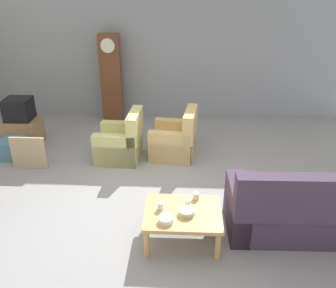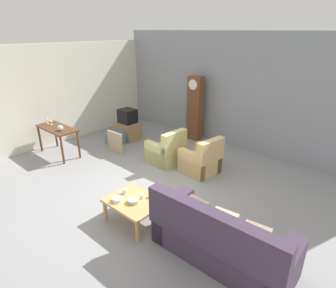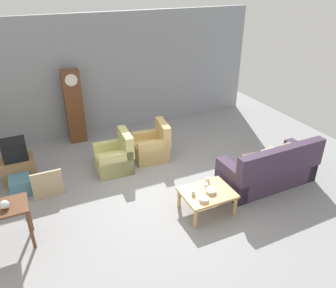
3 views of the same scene
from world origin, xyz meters
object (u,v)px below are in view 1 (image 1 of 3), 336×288
Objects in this scene: couch_floral at (311,211)px; armchair_olive_near at (121,143)px; bowl_white_stacked at (166,219)px; coffee_table_wood at (183,216)px; cup_blue_rimmed at (160,206)px; armchair_olive_far at (175,141)px; framed_picture_leaning at (29,153)px; cup_cream_tall at (196,196)px; tv_stand_cabinet at (23,132)px; tv_crt at (19,109)px; grandfather_clock at (111,79)px; bowl_shallow_green at (187,212)px; cup_white_porcelain at (188,202)px; storage_box_blue at (12,148)px.

couch_floral is 3.41m from armchair_olive_near.
coffee_table_wood is at bearing 45.94° from bowl_white_stacked.
coffee_table_wood is 9.73× the size of cup_blue_rimmed.
framed_picture_leaning is at bearing -167.02° from armchair_olive_far.
coffee_table_wood is at bearing -120.52° from cup_cream_tall.
tv_stand_cabinet reaches higher than bowl_white_stacked.
grandfather_clock is at bearing 42.02° from tv_crt.
bowl_shallow_green is (0.33, -0.09, -0.02)m from cup_blue_rimmed.
framed_picture_leaning is 2.94m from cup_blue_rimmed.
bowl_white_stacked is at bearing -71.29° from grandfather_clock.
cup_cream_tall is (0.45, 0.25, -0.01)m from cup_blue_rimmed.
framed_picture_leaning is at bearing 144.92° from cup_blue_rimmed.
armchair_olive_near and armchair_olive_far have the same top height.
tv_stand_cabinet is at bearing 138.01° from cup_blue_rimmed.
tv_crt is 6.16× the size of cup_white_porcelain.
armchair_olive_near is at bearing 118.30° from bowl_shallow_green.
cup_cream_tall is at bearing -28.81° from storage_box_blue.
bowl_white_stacked is at bearing -38.05° from storage_box_blue.
armchair_olive_far is 11.81× the size of cup_white_porcelain.
couch_floral reaches higher than framed_picture_leaning.
armchair_olive_near is 2.30m from cup_blue_rimmed.
cup_white_porcelain is at bearing -84.23° from armchair_olive_far.
tv_crt is (-1.54, -1.39, -0.22)m from grandfather_clock.
tv_stand_cabinet reaches higher than cup_white_porcelain.
armchair_olive_near is 9.33× the size of cup_blue_rimmed.
storage_box_blue is 3.92m from bowl_shallow_green.
cup_cream_tall is 0.36m from bowl_shallow_green.
tv_crt reaches higher than framed_picture_leaning.
framed_picture_leaning is 3.32× the size of bowl_white_stacked.
grandfather_clock is at bearing 50.49° from storage_box_blue.
grandfather_clock reaches higher than couch_floral.
storage_box_blue is at bearing -92.06° from tv_stand_cabinet.
cup_cream_tall reaches higher than cup_white_porcelain.
framed_picture_leaning is 1.26× the size of storage_box_blue.
tv_stand_cabinet is 8.73× the size of cup_white_porcelain.
cup_white_porcelain is (3.23, -2.50, 0.20)m from tv_stand_cabinet.
armchair_olive_near is 2.09m from tv_stand_cabinet.
tv_stand_cabinet is (-3.01, 0.33, -0.03)m from armchair_olive_far.
bowl_white_stacked is at bearing -43.72° from tv_crt.
cup_blue_rimmed is 0.55× the size of bowl_white_stacked.
coffee_table_wood is 2.01× the size of storage_box_blue.
armchair_olive_far is at bearing 89.09° from bowl_white_stacked.
armchair_olive_far reaches higher than cup_blue_rimmed.
cup_cream_tall is 0.62m from bowl_white_stacked.
storage_box_blue is at bearing -129.51° from grandfather_clock.
framed_picture_leaning is at bearing -164.27° from armchair_olive_near.
armchair_olive_far is at bearing 94.99° from bowl_shallow_green.
armchair_olive_far is 2.59m from framed_picture_leaning.
couch_floral reaches higher than cup_cream_tall.
framed_picture_leaning is at bearing -61.89° from tv_stand_cabinet.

